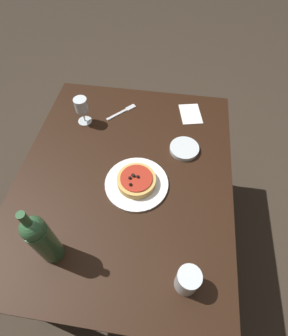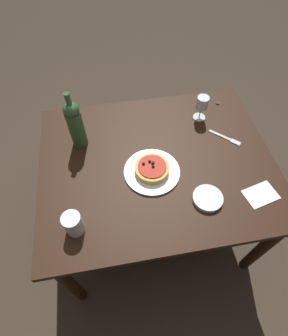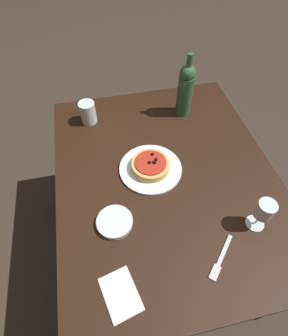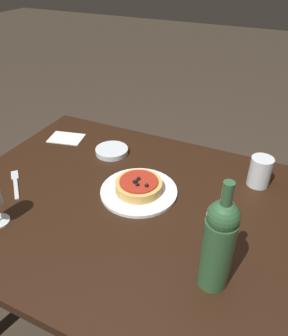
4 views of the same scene
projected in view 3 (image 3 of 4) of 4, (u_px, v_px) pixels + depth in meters
ground_plane at (159, 240)px, 1.74m from camera, size 14.00×14.00×0.00m
dining_table at (165, 186)px, 1.22m from camera, size 1.19×0.96×0.74m
dinner_plate at (150, 169)px, 1.16m from camera, size 0.28×0.28×0.01m
pizza at (151, 165)px, 1.14m from camera, size 0.17×0.17×0.05m
wine_glass at (264, 211)px, 0.93m from camera, size 0.07×0.07×0.15m
wine_bottle at (185, 89)px, 1.29m from camera, size 0.08×0.08×0.33m
water_cup at (88, 112)px, 1.32m from camera, size 0.08×0.08×0.11m
side_bowl at (115, 222)px, 1.00m from camera, size 0.14×0.14×0.02m
fork at (220, 260)px, 0.92m from camera, size 0.15×0.14×0.00m
paper_napkin at (121, 294)px, 0.85m from camera, size 0.17×0.14×0.00m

